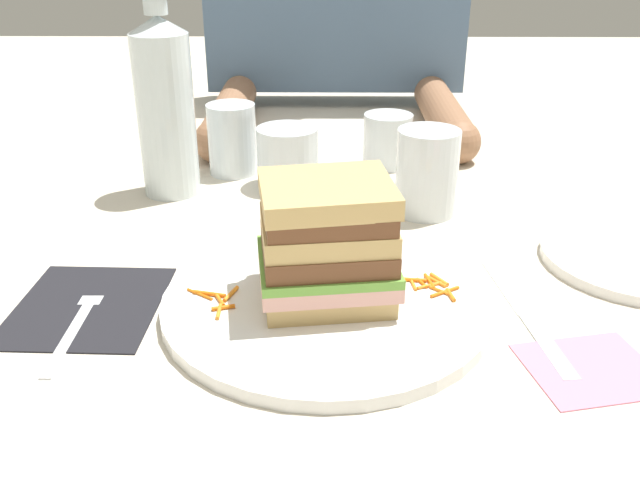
{
  "coord_description": "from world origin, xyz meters",
  "views": [
    {
      "loc": [
        0.0,
        -0.54,
        0.33
      ],
      "look_at": [
        -0.0,
        0.03,
        0.05
      ],
      "focal_mm": 38.65,
      "sensor_mm": 36.0,
      "label": 1
    }
  ],
  "objects": [
    {
      "name": "fork",
      "position": [
        -0.22,
        -0.02,
        0.0
      ],
      "size": [
        0.02,
        0.17,
        0.0
      ],
      "color": "silver",
      "rests_on": "napkin_dark"
    },
    {
      "name": "carrot_shred_0",
      "position": [
        -0.11,
        0.0,
        0.01
      ],
      "size": [
        0.03,
        0.01,
        0.0
      ],
      "primitive_type": "cylinder",
      "rotation": [
        0.0,
        1.57,
        6.05
      ],
      "color": "orange",
      "rests_on": "main_plate"
    },
    {
      "name": "carrot_shred_10",
      "position": [
        0.1,
        0.02,
        0.01
      ],
      "size": [
        0.02,
        0.01,
        0.0
      ],
      "primitive_type": "cylinder",
      "rotation": [
        0.0,
        1.57,
        3.57
      ],
      "color": "orange",
      "rests_on": "main_plate"
    },
    {
      "name": "carrot_shred_13",
      "position": [
        0.08,
        0.02,
        0.01
      ],
      "size": [
        0.01,
        0.02,
        0.0
      ],
      "primitive_type": "cylinder",
      "rotation": [
        0.0,
        1.57,
        4.84
      ],
      "color": "orange",
      "rests_on": "main_plate"
    },
    {
      "name": "carrot_shred_7",
      "position": [
        0.09,
        0.02,
        0.01
      ],
      "size": [
        0.01,
        0.02,
        0.0
      ],
      "primitive_type": "cylinder",
      "rotation": [
        0.0,
        1.57,
        5.12
      ],
      "color": "orange",
      "rests_on": "main_plate"
    },
    {
      "name": "carrot_shred_6",
      "position": [
        0.11,
        0.03,
        0.01
      ],
      "size": [
        0.02,
        0.02,
        0.0
      ],
      "primitive_type": "cylinder",
      "rotation": [
        0.0,
        1.57,
        5.25
      ],
      "color": "orange",
      "rests_on": "main_plate"
    },
    {
      "name": "empty_tumbler_0",
      "position": [
        -0.05,
        0.31,
        0.04
      ],
      "size": [
        0.08,
        0.08,
        0.08
      ],
      "primitive_type": "cylinder",
      "color": "silver",
      "rests_on": "ground_plane"
    },
    {
      "name": "carrot_shred_11",
      "position": [
        0.1,
        0.03,
        0.01
      ],
      "size": [
        0.01,
        0.03,
        0.0
      ],
      "primitive_type": "cylinder",
      "rotation": [
        0.0,
        1.57,
        4.89
      ],
      "color": "orange",
      "rests_on": "main_plate"
    },
    {
      "name": "sandwich",
      "position": [
        -0.0,
        0.0,
        0.07
      ],
      "size": [
        0.13,
        0.12,
        0.11
      ],
      "color": "tan",
      "rests_on": "main_plate"
    },
    {
      "name": "side_plate",
      "position": [
        0.32,
        0.09,
        0.01
      ],
      "size": [
        0.19,
        0.19,
        0.01
      ],
      "primitive_type": "cylinder",
      "color": "white",
      "rests_on": "ground_plane"
    },
    {
      "name": "ground_plane",
      "position": [
        0.0,
        0.0,
        0.0
      ],
      "size": [
        3.0,
        3.0,
        0.0
      ],
      "primitive_type": "plane",
      "color": "beige"
    },
    {
      "name": "carrot_shred_15",
      "position": [
        0.1,
        0.03,
        0.01
      ],
      "size": [
        0.02,
        0.02,
        0.0
      ],
      "primitive_type": "cylinder",
      "rotation": [
        0.0,
        1.57,
        5.38
      ],
      "color": "orange",
      "rests_on": "main_plate"
    },
    {
      "name": "water_bottle",
      "position": [
        -0.2,
        0.29,
        0.11
      ],
      "size": [
        0.07,
        0.07,
        0.25
      ],
      "color": "silver",
      "rests_on": "ground_plane"
    },
    {
      "name": "carrot_shred_2",
      "position": [
        -0.09,
        -0.01,
        0.01
      ],
      "size": [
        0.01,
        0.02,
        0.0
      ],
      "primitive_type": "cylinder",
      "rotation": [
        0.0,
        1.57,
        2.03
      ],
      "color": "orange",
      "rests_on": "main_plate"
    },
    {
      "name": "knife",
      "position": [
        0.18,
        -0.01,
        0.0
      ],
      "size": [
        0.04,
        0.2,
        0.0
      ],
      "color": "silver",
      "rests_on": "ground_plane"
    },
    {
      "name": "carrot_shred_14",
      "position": [
        0.1,
        0.01,
        0.01
      ],
      "size": [
        0.02,
        0.02,
        0.0
      ],
      "primitive_type": "cylinder",
      "rotation": [
        0.0,
        1.57,
        5.56
      ],
      "color": "orange",
      "rests_on": "main_plate"
    },
    {
      "name": "carrot_shred_4",
      "position": [
        -0.09,
        -0.03,
        0.01
      ],
      "size": [
        0.0,
        0.02,
        0.0
      ],
      "primitive_type": "cylinder",
      "rotation": [
        0.0,
        1.57,
        1.58
      ],
      "color": "orange",
      "rests_on": "main_plate"
    },
    {
      "name": "napkin_dark",
      "position": [
        -0.22,
        0.0,
        0.0
      ],
      "size": [
        0.13,
        0.15,
        0.0
      ],
      "primitive_type": "cube",
      "rotation": [
        0.0,
        0.0,
        -0.03
      ],
      "color": "black",
      "rests_on": "ground_plane"
    },
    {
      "name": "carrot_shred_9",
      "position": [
        0.11,
        0.01,
        0.01
      ],
      "size": [
        0.03,
        0.02,
        0.0
      ],
      "primitive_type": "cylinder",
      "rotation": [
        0.0,
        1.57,
        0.55
      ],
      "color": "orange",
      "rests_on": "main_plate"
    },
    {
      "name": "empty_tumbler_2",
      "position": [
        0.08,
        0.39,
        0.04
      ],
      "size": [
        0.07,
        0.07,
        0.07
      ],
      "primitive_type": "cylinder",
      "color": "silver",
      "rests_on": "ground_plane"
    },
    {
      "name": "carrot_shred_1",
      "position": [
        -0.11,
        -0.0,
        0.01
      ],
      "size": [
        0.03,
        0.02,
        0.0
      ],
      "primitive_type": "cylinder",
      "rotation": [
        0.0,
        1.57,
        5.66
      ],
      "color": "orange",
      "rests_on": "main_plate"
    },
    {
      "name": "carrot_shred_12",
      "position": [
        0.08,
        0.03,
        0.01
      ],
      "size": [
        0.02,
        0.01,
        0.0
      ],
      "primitive_type": "cylinder",
      "rotation": [
        0.0,
        1.57,
        3.01
      ],
      "color": "orange",
      "rests_on": "main_plate"
    },
    {
      "name": "carrot_shred_5",
      "position": [
        -0.09,
        0.0,
        0.01
      ],
      "size": [
        0.01,
        0.03,
        0.0
      ],
      "primitive_type": "cylinder",
      "rotation": [
        0.0,
        1.57,
        1.23
      ],
      "color": "orange",
      "rests_on": "main_plate"
    },
    {
      "name": "juice_glass",
      "position": [
        0.12,
        0.22,
        0.04
      ],
      "size": [
        0.07,
        0.07,
        0.1
      ],
      "color": "white",
      "rests_on": "ground_plane"
    },
    {
      "name": "napkin_pink",
      "position": [
        0.21,
        -0.09,
        0.0
      ],
      "size": [
        0.11,
        0.1,
        0.0
      ],
      "primitive_type": "cube",
      "rotation": [
        0.0,
        0.0,
        0.2
      ],
      "color": "pink",
      "rests_on": "ground_plane"
    },
    {
      "name": "main_plate",
      "position": [
        -0.0,
        0.0,
        0.01
      ],
      "size": [
        0.3,
        0.3,
        0.01
      ],
      "primitive_type": "cylinder",
      "color": "white",
      "rests_on": "ground_plane"
    },
    {
      "name": "empty_tumbler_1",
      "position": [
        -0.13,
        0.36,
        0.05
      ],
      "size": [
        0.07,
        0.07,
        0.09
      ],
      "primitive_type": "cylinder",
      "color": "silver",
      "rests_on": "ground_plane"
    },
    {
      "name": "carrot_shred_3",
      "position": [
        -0.09,
        -0.02,
        0.01
      ],
      "size": [
        0.02,
        0.01,
        0.0
      ],
      "primitive_type": "cylinder",
      "rotation": [
        0.0,
        1.57,
        3.43
      ],
      "color": "orange",
      "rests_on": "main_plate"
    },
    {
      "name": "carrot_shred_8",
      "position": [
        0.11,
        -0.0,
        0.01
      ],
      "size": [
        0.01,
        0.02,
        0.0
      ],
      "primitive_type": "cylinder",
      "rotation": [
        0.0,
        1.57,
        1.74
      ],
      "color": "orange",
      "rests_on": "main_plate"
    }
  ]
}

